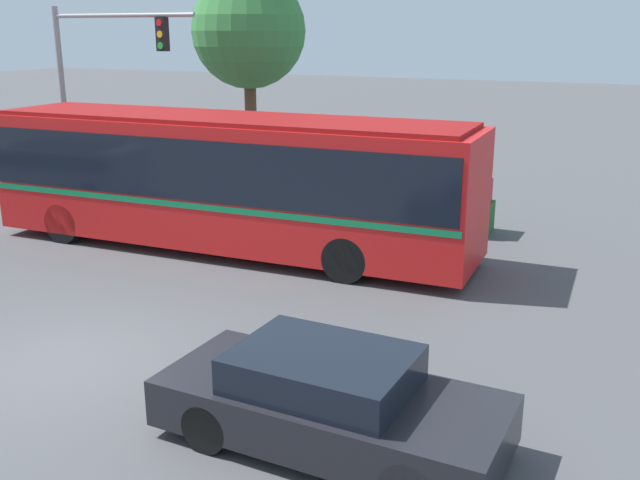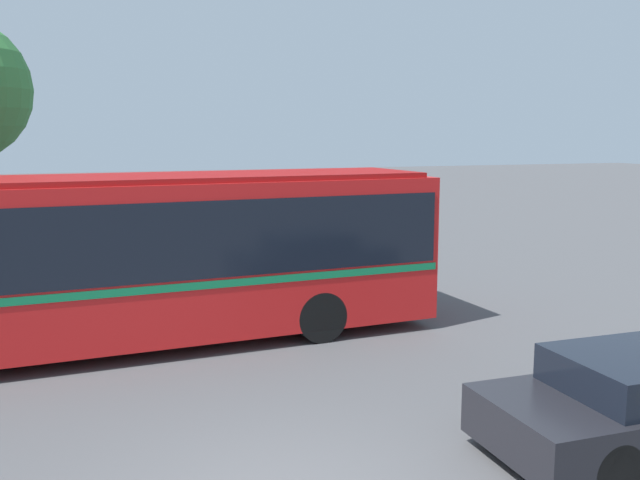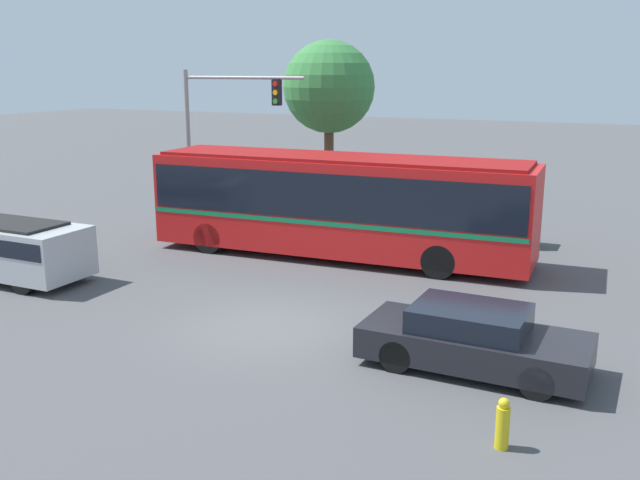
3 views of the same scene
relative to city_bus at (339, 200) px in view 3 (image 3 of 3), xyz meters
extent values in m
plane|color=#4C4C4F|center=(1.04, -6.54, -1.84)|extent=(140.00, 140.00, 0.00)
cube|color=red|center=(0.01, 0.00, -0.15)|extent=(12.16, 3.17, 2.89)
cube|color=black|center=(0.01, 0.00, 0.31)|extent=(11.92, 3.20, 1.39)
cube|color=#147A47|center=(0.01, 0.00, -0.50)|extent=(12.04, 3.20, 0.14)
cube|color=black|center=(-6.03, -0.29, 0.20)|extent=(0.17, 2.21, 1.62)
cube|color=maroon|center=(0.01, 0.00, 1.34)|extent=(11.67, 2.94, 0.10)
cylinder|color=black|center=(-4.03, -1.34, -1.34)|extent=(1.01, 0.35, 1.00)
cylinder|color=black|center=(-4.14, 0.95, -1.34)|extent=(1.01, 0.35, 1.00)
cylinder|color=black|center=(3.56, -0.98, -1.34)|extent=(1.01, 0.35, 1.00)
cylinder|color=black|center=(3.45, 1.31, -1.34)|extent=(1.01, 0.35, 1.00)
cube|color=black|center=(5.95, -6.80, -1.34)|extent=(4.48, 1.96, 0.63)
cube|color=black|center=(5.84, -6.79, -0.79)|extent=(2.26, 1.70, 0.47)
cylinder|color=black|center=(7.34, -5.99, -1.51)|extent=(0.66, 0.23, 0.66)
cylinder|color=black|center=(7.31, -7.65, -1.51)|extent=(0.66, 0.23, 0.66)
cylinder|color=black|center=(4.63, -5.94, -1.51)|extent=(0.66, 0.23, 0.66)
cylinder|color=black|center=(4.60, -7.60, -1.51)|extent=(0.66, 0.23, 0.66)
cube|color=#B2B5B7|center=(-7.50, -6.25, -0.93)|extent=(4.81, 1.96, 1.38)
cube|color=black|center=(-7.50, -6.25, -0.62)|extent=(4.61, 1.99, 0.47)
cube|color=black|center=(-7.50, -6.25, -0.20)|extent=(3.37, 1.57, 0.08)
cylinder|color=black|center=(-6.06, -5.41, -1.46)|extent=(0.76, 0.26, 0.76)
cylinder|color=black|center=(-6.06, -7.09, -1.46)|extent=(0.76, 0.26, 0.76)
cylinder|color=gray|center=(-7.25, 2.22, 1.07)|extent=(0.18, 0.18, 5.83)
cylinder|color=gray|center=(-4.77, 2.22, 3.70)|extent=(4.94, 0.12, 0.12)
cube|color=black|center=(-3.38, 2.22, 3.20)|extent=(0.30, 0.22, 0.90)
cylinder|color=red|center=(-3.38, 2.10, 3.50)|extent=(0.18, 0.02, 0.18)
cylinder|color=yellow|center=(-3.38, 2.10, 3.20)|extent=(0.18, 0.02, 0.18)
cylinder|color=green|center=(-3.38, 2.10, 2.90)|extent=(0.18, 0.02, 0.18)
cube|color=#286028|center=(0.74, 3.98, -1.43)|extent=(9.44, 1.07, 0.83)
cube|color=#CC3351|center=(0.74, 3.98, -0.71)|extent=(9.25, 1.02, 0.60)
cylinder|color=brown|center=(-3.50, 6.91, 0.05)|extent=(0.40, 0.40, 3.78)
sphere|color=#387F3D|center=(-3.50, 6.91, 3.29)|extent=(3.77, 3.77, 3.77)
cylinder|color=gold|center=(7.08, -9.65, -1.49)|extent=(0.22, 0.22, 0.70)
sphere|color=gold|center=(7.08, -9.65, -1.07)|extent=(0.18, 0.18, 0.18)
camera|label=1|loc=(9.44, -14.25, 3.33)|focal=40.52mm
camera|label=2|loc=(-0.93, -13.26, 2.17)|focal=39.01mm
camera|label=3|loc=(8.80, -20.05, 4.02)|focal=39.74mm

